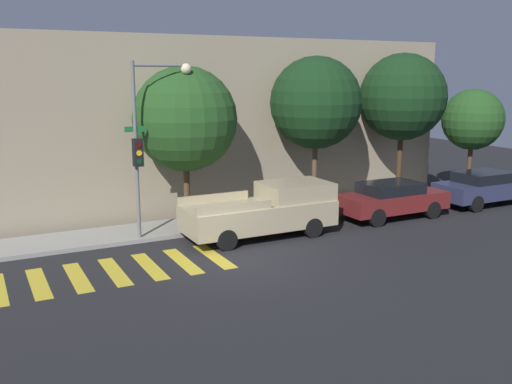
# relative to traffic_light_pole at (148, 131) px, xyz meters

# --- Properties ---
(ground_plane) EXTENTS (60.00, 60.00, 0.00)m
(ground_plane) POSITION_rel_traffic_light_pole_xyz_m (1.59, -3.37, -3.72)
(ground_plane) COLOR black
(sidewalk) EXTENTS (26.00, 2.16, 0.14)m
(sidewalk) POSITION_rel_traffic_light_pole_xyz_m (1.59, 0.91, -3.65)
(sidewalk) COLOR gray
(sidewalk) RESTS_ON ground
(building_row) EXTENTS (26.00, 6.00, 6.99)m
(building_row) POSITION_rel_traffic_light_pole_xyz_m (1.59, 5.39, -0.23)
(building_row) COLOR gray
(building_row) RESTS_ON ground
(crosswalk) EXTENTS (6.62, 2.60, 0.00)m
(crosswalk) POSITION_rel_traffic_light_pole_xyz_m (-1.90, -2.57, -3.72)
(crosswalk) COLOR gold
(crosswalk) RESTS_ON ground
(traffic_light_pole) EXTENTS (2.33, 0.56, 5.97)m
(traffic_light_pole) POSITION_rel_traffic_light_pole_xyz_m (0.00, 0.00, 0.00)
(traffic_light_pole) COLOR slate
(traffic_light_pole) RESTS_ON ground
(pickup_truck) EXTENTS (5.27, 2.03, 1.80)m
(pickup_truck) POSITION_rel_traffic_light_pole_xyz_m (3.71, -1.27, -2.80)
(pickup_truck) COLOR tan
(pickup_truck) RESTS_ON ground
(sedan_near_corner) EXTENTS (4.39, 1.82, 1.43)m
(sedan_near_corner) POSITION_rel_traffic_light_pole_xyz_m (9.26, -1.27, -2.95)
(sedan_near_corner) COLOR maroon
(sedan_near_corner) RESTS_ON ground
(sedan_middle) EXTENTS (4.44, 1.86, 1.45)m
(sedan_middle) POSITION_rel_traffic_light_pole_xyz_m (14.35, -1.27, -2.94)
(sedan_middle) COLOR #2D3351
(sedan_middle) RESTS_ON ground
(tree_near_corner) EXTENTS (3.73, 3.73, 5.85)m
(tree_near_corner) POSITION_rel_traffic_light_pole_xyz_m (1.66, 1.04, 0.25)
(tree_near_corner) COLOR #4C3823
(tree_near_corner) RESTS_ON ground
(tree_midblock) EXTENTS (3.66, 3.66, 6.26)m
(tree_midblock) POSITION_rel_traffic_light_pole_xyz_m (7.16, 1.04, 0.70)
(tree_midblock) COLOR brown
(tree_midblock) RESTS_ON ground
(tree_far_end) EXTENTS (3.74, 3.74, 6.45)m
(tree_far_end) POSITION_rel_traffic_light_pole_xyz_m (11.59, 1.04, 0.85)
(tree_far_end) COLOR #42301E
(tree_far_end) RESTS_ON ground
(tree_behind_truck) EXTENTS (2.85, 2.85, 4.89)m
(tree_behind_truck) POSITION_rel_traffic_light_pole_xyz_m (15.91, 1.04, -0.27)
(tree_behind_truck) COLOR #4C3823
(tree_behind_truck) RESTS_ON ground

